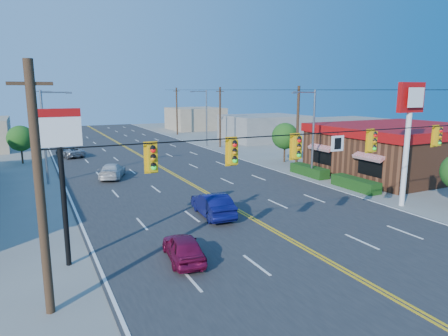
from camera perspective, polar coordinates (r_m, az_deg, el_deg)
name	(u,v)px	position (r m, az deg, el deg)	size (l,w,h in m)	color
ground	(313,254)	(20.74, 12.57, -11.86)	(160.00, 160.00, 0.00)	gray
road	(177,176)	(37.68, -6.74, -1.18)	(20.00, 120.00, 0.06)	#2D2D30
signal_span	(315,157)	(19.31, 12.90, 1.55)	(24.32, 0.34, 9.00)	#47301E
kfc	(399,149)	(42.15, 23.76, 2.50)	(16.30, 12.40, 4.70)	brown
kfc_pylon	(409,119)	(29.88, 24.92, 6.33)	(2.20, 0.36, 8.50)	white
pizza_hut_sign	(60,155)	(19.00, -22.35, 1.75)	(1.90, 0.30, 6.85)	black
streetlight_se	(312,129)	(36.97, 12.42, 5.44)	(2.55, 0.25, 8.00)	gray
streetlight_ne	(205,115)	(57.65, -2.70, 7.62)	(2.55, 0.25, 8.00)	gray
streetlight_sw	(46,132)	(36.94, -24.03, 4.73)	(2.55, 0.25, 8.00)	gray
streetlight_nw	(37,115)	(62.86, -25.10, 6.89)	(2.55, 0.25, 8.00)	gray
utility_pole_near	(297,128)	(41.01, 10.45, 5.61)	(0.28, 0.28, 8.40)	#47301E
utility_pole_mid	(220,117)	(56.43, -0.56, 7.24)	(0.28, 0.28, 8.40)	#47301E
utility_pole_far	(177,111)	(73.05, -6.75, 8.04)	(0.28, 0.28, 8.40)	#47301E
tree_kfc_rear	(285,136)	(45.12, 8.70, 4.53)	(2.94, 2.94, 4.41)	#47301E
tree_west	(20,138)	(49.03, -27.08, 3.79)	(2.80, 2.80, 4.20)	#47301E
bld_east_mid	(264,128)	(64.83, 5.76, 5.74)	(12.00, 10.00, 4.00)	gray
bld_east_far	(195,118)	(83.05, -4.13, 7.07)	(10.00, 10.00, 4.40)	tan
car_magenta	(183,249)	(19.29, -5.81, -11.38)	(1.50, 3.74, 1.27)	maroon
car_blue	(213,205)	(25.57, -1.63, -5.36)	(1.59, 4.57, 1.51)	#0D0F4F
car_white	(112,171)	(37.92, -15.67, -0.45)	(1.88, 4.63, 1.34)	silver
car_silver	(70,152)	(51.48, -21.17, 2.13)	(2.13, 4.62, 1.28)	#A2A2A7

